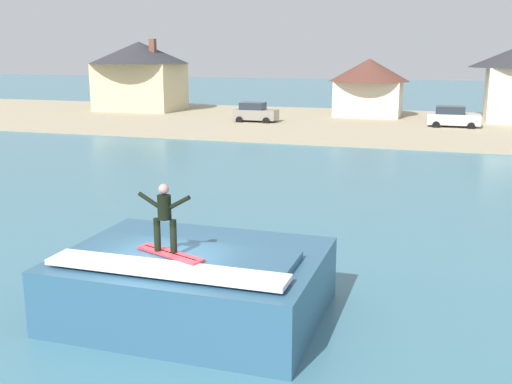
{
  "coord_description": "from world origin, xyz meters",
  "views": [
    {
      "loc": [
        6.15,
        -12.14,
        6.5
      ],
      "look_at": [
        0.32,
        6.12,
        2.03
      ],
      "focal_mm": 42.83,
      "sensor_mm": 36.0,
      "label": 1
    }
  ],
  "objects_px": {
    "surfboard": "(170,254)",
    "surfer": "(165,214)",
    "wave_crest": "(193,283)",
    "car_far_shore": "(453,117)",
    "house_with_chimney": "(140,71)",
    "house_small_cottage": "(369,83)",
    "car_near_shore": "(255,113)"
  },
  "relations": [
    {
      "from": "surfboard",
      "to": "surfer",
      "type": "bearing_deg",
      "value": 165.21
    },
    {
      "from": "wave_crest",
      "to": "surfer",
      "type": "distance_m",
      "value": 2.09
    },
    {
      "from": "surfboard",
      "to": "surfer",
      "type": "xyz_separation_m",
      "value": [
        -0.12,
        0.03,
        0.95
      ]
    },
    {
      "from": "wave_crest",
      "to": "car_far_shore",
      "type": "relative_size",
      "value": 1.46
    },
    {
      "from": "surfboard",
      "to": "car_far_shore",
      "type": "distance_m",
      "value": 42.69
    },
    {
      "from": "wave_crest",
      "to": "house_with_chimney",
      "type": "bearing_deg",
      "value": 119.48
    },
    {
      "from": "car_far_shore",
      "to": "house_with_chimney",
      "type": "distance_m",
      "value": 33.14
    },
    {
      "from": "wave_crest",
      "to": "car_far_shore",
      "type": "xyz_separation_m",
      "value": [
        6.0,
        41.47,
        0.09
      ]
    },
    {
      "from": "house_small_cottage",
      "to": "car_far_shore",
      "type": "bearing_deg",
      "value": -38.63
    },
    {
      "from": "wave_crest",
      "to": "house_small_cottage",
      "type": "distance_m",
      "value": 48.02
    },
    {
      "from": "car_near_shore",
      "to": "house_small_cottage",
      "type": "bearing_deg",
      "value": 40.7
    },
    {
      "from": "wave_crest",
      "to": "house_small_cottage",
      "type": "bearing_deg",
      "value": 92.45
    },
    {
      "from": "surfer",
      "to": "house_small_cottage",
      "type": "height_order",
      "value": "house_small_cottage"
    },
    {
      "from": "surfer",
      "to": "house_with_chimney",
      "type": "xyz_separation_m",
      "value": [
        -26.16,
        47.62,
        1.55
      ]
    },
    {
      "from": "surfboard",
      "to": "house_with_chimney",
      "type": "xyz_separation_m",
      "value": [
        -26.28,
        47.65,
        2.5
      ]
    },
    {
      "from": "wave_crest",
      "to": "car_near_shore",
      "type": "height_order",
      "value": "car_near_shore"
    },
    {
      "from": "surfer",
      "to": "car_near_shore",
      "type": "distance_m",
      "value": 42.2
    },
    {
      "from": "wave_crest",
      "to": "house_with_chimney",
      "type": "distance_m",
      "value": 53.99
    },
    {
      "from": "car_far_shore",
      "to": "house_small_cottage",
      "type": "height_order",
      "value": "house_small_cottage"
    },
    {
      "from": "car_far_shore",
      "to": "house_with_chimney",
      "type": "relative_size",
      "value": 0.4
    },
    {
      "from": "wave_crest",
      "to": "car_far_shore",
      "type": "height_order",
      "value": "car_far_shore"
    },
    {
      "from": "car_near_shore",
      "to": "house_with_chimney",
      "type": "distance_m",
      "value": 17.11
    },
    {
      "from": "car_near_shore",
      "to": "house_with_chimney",
      "type": "height_order",
      "value": "house_with_chimney"
    },
    {
      "from": "car_far_shore",
      "to": "surfboard",
      "type": "bearing_deg",
      "value": -98.4
    },
    {
      "from": "wave_crest",
      "to": "car_near_shore",
      "type": "relative_size",
      "value": 1.61
    },
    {
      "from": "surfer",
      "to": "car_far_shore",
      "type": "relative_size",
      "value": 0.38
    },
    {
      "from": "wave_crest",
      "to": "car_far_shore",
      "type": "distance_m",
      "value": 41.91
    },
    {
      "from": "surfboard",
      "to": "house_with_chimney",
      "type": "distance_m",
      "value": 54.48
    },
    {
      "from": "house_with_chimney",
      "to": "car_far_shore",
      "type": "bearing_deg",
      "value": -9.48
    },
    {
      "from": "car_far_shore",
      "to": "house_small_cottage",
      "type": "relative_size",
      "value": 0.55
    },
    {
      "from": "house_with_chimney",
      "to": "surfboard",
      "type": "bearing_deg",
      "value": -61.12
    },
    {
      "from": "house_with_chimney",
      "to": "surfer",
      "type": "bearing_deg",
      "value": -61.22
    }
  ]
}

